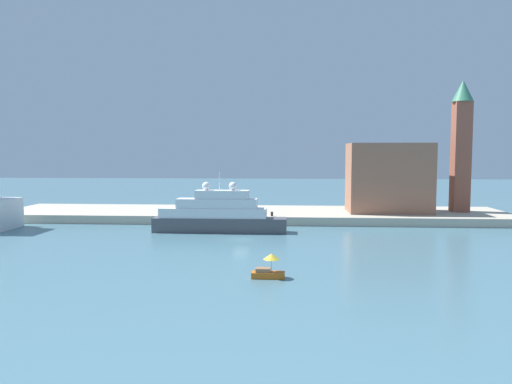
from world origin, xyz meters
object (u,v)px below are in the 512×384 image
object	(u,v)px
mooring_bollard	(272,214)
bell_tower	(461,141)
parked_car	(190,208)
person_figure	(210,212)
large_yacht	(218,215)
small_motorboat	(269,268)
harbor_building	(388,178)

from	to	relation	value
mooring_bollard	bell_tower	bearing A→B (deg)	14.45
parked_car	bell_tower	bearing A→B (deg)	1.95
parked_car	person_figure	distance (m)	10.33
large_yacht	bell_tower	world-z (taller)	bell_tower
large_yacht	small_motorboat	bearing A→B (deg)	-71.89
bell_tower	parked_car	bearing A→B (deg)	-178.05
large_yacht	parked_car	distance (m)	20.35
parked_car	mooring_bollard	bearing A→B (deg)	-24.49
small_motorboat	parked_car	size ratio (longest dim) A/B	0.85
large_yacht	mooring_bollard	distance (m)	13.77
bell_tower	large_yacht	bearing A→B (deg)	-157.92
harbor_building	large_yacht	bearing A→B (deg)	-151.49
bell_tower	parked_car	world-z (taller)	bell_tower
person_figure	parked_car	bearing A→B (deg)	125.13
large_yacht	small_motorboat	size ratio (longest dim) A/B	6.36
bell_tower	person_figure	size ratio (longest dim) A/B	17.14
parked_car	harbor_building	bearing A→B (deg)	0.53
parked_car	person_figure	bearing A→B (deg)	-54.87
harbor_building	small_motorboat	bearing A→B (deg)	-114.87
large_yacht	parked_car	world-z (taller)	large_yacht
small_motorboat	mooring_bollard	bearing A→B (deg)	91.46
person_figure	mooring_bollard	world-z (taller)	person_figure
large_yacht	bell_tower	size ratio (longest dim) A/B	0.86
small_motorboat	person_figure	xyz separation A→B (m)	(-13.61, 42.38, 1.38)
mooring_bollard	large_yacht	bearing A→B (deg)	-134.12
bell_tower	parked_car	distance (m)	60.76
small_motorboat	harbor_building	distance (m)	57.03
small_motorboat	parked_car	distance (m)	54.47
small_motorboat	harbor_building	xyz separation A→B (m)	(23.75, 51.23, 8.03)
bell_tower	mooring_bollard	bearing A→B (deg)	-165.55
small_motorboat	harbor_building	size ratio (longest dim) A/B	0.22
harbor_building	bell_tower	distance (m)	17.60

